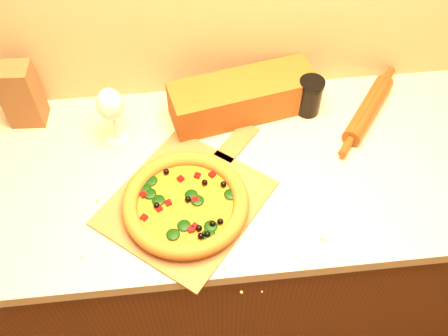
% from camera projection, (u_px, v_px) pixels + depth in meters
% --- Properties ---
extents(cabinet, '(2.80, 0.65, 0.86)m').
position_uv_depth(cabinet, '(247.00, 244.00, 1.80)').
color(cabinet, '#4A270F').
rests_on(cabinet, ground).
extents(countertop, '(2.84, 0.68, 0.04)m').
position_uv_depth(countertop, '(253.00, 169.00, 1.44)').
color(countertop, '#BDB193').
rests_on(countertop, cabinet).
extents(pizza_peel, '(0.52, 0.54, 0.01)m').
position_uv_depth(pizza_peel, '(189.00, 199.00, 1.35)').
color(pizza_peel, brown).
rests_on(pizza_peel, countertop).
extents(pizza, '(0.33, 0.33, 0.05)m').
position_uv_depth(pizza, '(186.00, 204.00, 1.31)').
color(pizza, '#B56A2D').
rests_on(pizza, pizza_peel).
extents(bottle_cap, '(0.04, 0.04, 0.01)m').
position_uv_depth(bottle_cap, '(242.00, 224.00, 1.30)').
color(bottle_cap, black).
rests_on(bottle_cap, countertop).
extents(rolling_pin, '(0.27, 0.34, 0.06)m').
position_uv_depth(rolling_pin, '(368.00, 109.00, 1.52)').
color(rolling_pin, '#612A10').
rests_on(rolling_pin, countertop).
extents(bread_bag, '(0.46, 0.23, 0.12)m').
position_uv_depth(bread_bag, '(243.00, 97.00, 1.50)').
color(bread_bag, brown).
rests_on(bread_bag, countertop).
extents(wine_glass, '(0.08, 0.08, 0.19)m').
position_uv_depth(wine_glass, '(110.00, 106.00, 1.38)').
color(wine_glass, silver).
rests_on(wine_glass, countertop).
extents(paper_bag, '(0.11, 0.09, 0.20)m').
position_uv_depth(paper_bag, '(21.00, 95.00, 1.45)').
color(paper_bag, brown).
rests_on(paper_bag, countertop).
extents(dark_jar, '(0.08, 0.08, 0.12)m').
position_uv_depth(dark_jar, '(310.00, 96.00, 1.51)').
color(dark_jar, black).
rests_on(dark_jar, countertop).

